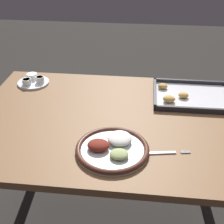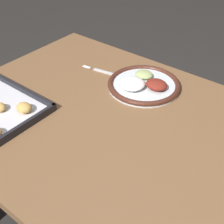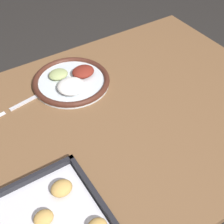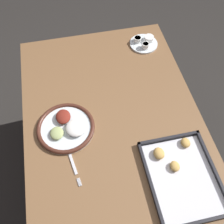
# 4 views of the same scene
# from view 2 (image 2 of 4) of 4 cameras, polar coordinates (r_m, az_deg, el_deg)

# --- Properties ---
(dining_table) EXTENTS (1.17, 0.84, 0.73)m
(dining_table) POSITION_cam_2_polar(r_m,az_deg,el_deg) (1.07, 0.48, -6.10)
(dining_table) COLOR brown
(dining_table) RESTS_ON ground_plane
(dinner_plate) EXTENTS (0.27, 0.27, 0.04)m
(dinner_plate) POSITION_cam_2_polar(r_m,az_deg,el_deg) (1.16, 5.79, 5.07)
(dinner_plate) COLOR silver
(dinner_plate) RESTS_ON dining_table
(fork) EXTENTS (0.21, 0.05, 0.00)m
(fork) POSITION_cam_2_polar(r_m,az_deg,el_deg) (1.24, -0.76, 7.16)
(fork) COLOR silver
(fork) RESTS_ON dining_table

